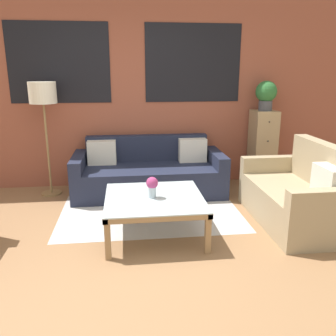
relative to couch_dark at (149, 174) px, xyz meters
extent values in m
plane|color=#8E6642|center=(-0.25, -1.95, -0.28)|extent=(16.00, 16.00, 0.00)
cube|color=brown|center=(-0.25, 0.49, 1.12)|extent=(8.40, 0.08, 2.80)
cube|color=black|center=(-1.20, 0.44, 1.52)|extent=(1.40, 0.01, 1.10)
cube|color=black|center=(0.70, 0.44, 1.52)|extent=(1.40, 0.01, 1.10)
cube|color=#BCB7B2|center=(-0.04, -0.76, -0.28)|extent=(2.20, 1.46, 0.00)
cube|color=#1E2338|center=(0.00, -0.13, -0.08)|extent=(1.77, 0.72, 0.40)
cube|color=#1E2338|center=(0.00, 0.31, 0.11)|extent=(1.77, 0.16, 0.78)
cube|color=#1E2338|center=(-0.97, -0.05, 0.01)|extent=(0.16, 0.88, 0.58)
cube|color=#1E2338|center=(0.97, -0.05, 0.01)|extent=(0.16, 0.88, 0.58)
cube|color=beige|center=(-0.66, 0.15, 0.29)|extent=(0.40, 0.16, 0.34)
cube|color=silver|center=(0.66, 0.15, 0.29)|extent=(0.40, 0.16, 0.34)
cube|color=tan|center=(1.49, -1.23, -0.07)|extent=(0.64, 1.20, 0.42)
cube|color=tan|center=(1.89, -1.23, 0.18)|extent=(0.16, 1.20, 0.92)
cube|color=tan|center=(1.57, -0.56, 0.03)|extent=(0.80, 0.14, 0.62)
cube|color=tan|center=(1.57, -1.90, 0.03)|extent=(0.80, 0.14, 0.62)
cube|color=beige|center=(1.73, -1.61, 0.31)|extent=(0.16, 0.40, 0.34)
cube|color=silver|center=(-0.04, -1.37, 0.14)|extent=(1.02, 1.02, 0.01)
cube|color=#99754C|center=(-0.04, -1.85, 0.11)|extent=(1.02, 0.05, 0.05)
cube|color=#99754C|center=(-0.04, -0.88, 0.11)|extent=(1.02, 0.05, 0.05)
cube|color=#99754C|center=(-0.52, -1.37, 0.11)|extent=(0.05, 1.02, 0.05)
cube|color=#99754C|center=(0.45, -1.37, 0.11)|extent=(0.05, 1.02, 0.05)
cube|color=#99754C|center=(-0.51, -1.84, -0.07)|extent=(0.06, 0.05, 0.41)
cube|color=#99754C|center=(0.44, -1.84, -0.07)|extent=(0.05, 0.05, 0.41)
cube|color=#99754C|center=(-0.51, -0.89, -0.07)|extent=(0.06, 0.06, 0.41)
cube|color=#99754C|center=(0.44, -0.89, -0.07)|extent=(0.05, 0.06, 0.41)
cylinder|color=olive|center=(-1.39, 0.10, -0.27)|extent=(0.28, 0.28, 0.02)
cylinder|color=olive|center=(-1.39, 0.10, 0.37)|extent=(0.03, 0.03, 1.25)
cylinder|color=beige|center=(-1.39, 0.10, 1.14)|extent=(0.36, 0.36, 0.28)
cube|color=tan|center=(1.75, 0.22, 0.29)|extent=(0.34, 0.38, 1.13)
sphere|color=#38332D|center=(1.75, 0.02, 0.71)|extent=(0.02, 0.02, 0.02)
sphere|color=#38332D|center=(1.75, 0.02, 0.43)|extent=(0.02, 0.02, 0.02)
sphere|color=#38332D|center=(1.75, 0.02, 0.14)|extent=(0.02, 0.02, 0.02)
sphere|color=#38332D|center=(1.75, 0.02, -0.14)|extent=(0.02, 0.02, 0.02)
cylinder|color=#47474C|center=(1.75, 0.22, 0.92)|extent=(0.20, 0.20, 0.15)
sphere|color=#2D6B33|center=(1.75, 0.22, 1.13)|extent=(0.31, 0.31, 0.31)
cylinder|color=#ADBCC6|center=(-0.06, -1.38, 0.21)|extent=(0.08, 0.08, 0.12)
sphere|color=#9E3366|center=(-0.06, -1.38, 0.31)|extent=(0.12, 0.12, 0.12)
camera|label=1|loc=(-0.31, -4.86, 1.43)|focal=38.00mm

